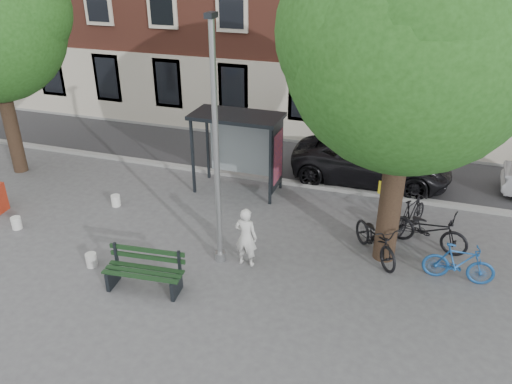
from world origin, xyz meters
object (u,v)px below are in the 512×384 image
at_px(bike_c, 376,239).
at_px(car_dark, 371,161).
at_px(bike_a, 428,229).
at_px(bike_b, 459,263).
at_px(painter, 246,237).
at_px(bike_d, 411,214).
at_px(notice_sign, 382,199).
at_px(lamppost, 217,161).
at_px(bus_shelter, 250,136).
at_px(bench, 145,272).

height_order(bike_c, car_dark, car_dark).
distance_m(bike_a, bike_b, 1.53).
xyz_separation_m(bike_a, car_dark, (-1.98, 3.80, 0.18)).
xyz_separation_m(painter, bike_a, (4.34, 2.30, -0.24)).
distance_m(painter, bike_d, 4.94).
bearing_deg(painter, bike_d, -139.60).
bearing_deg(bike_b, bike_c, 78.31).
distance_m(bike_d, notice_sign, 1.17).
relative_size(painter, bike_c, 0.78).
bearing_deg(notice_sign, bike_c, -76.43).
height_order(lamppost, notice_sign, lamppost).
relative_size(lamppost, bike_b, 3.67).
distance_m(lamppost, notice_sign, 4.82).
distance_m(bike_c, notice_sign, 1.28).
bearing_deg(bus_shelter, lamppost, -81.57).
relative_size(lamppost, notice_sign, 3.70).
relative_size(bench, notice_sign, 1.17).
bearing_deg(lamppost, bike_a, 25.05).
bearing_deg(bike_a, bike_c, 141.48).
height_order(bike_b, notice_sign, notice_sign).
distance_m(bus_shelter, bike_c, 5.30).
bearing_deg(notice_sign, bike_d, 46.81).
xyz_separation_m(lamppost, bench, (-1.24, -1.65, -2.34)).
relative_size(lamppost, bench, 3.17).
distance_m(bike_b, car_dark, 5.81).
xyz_separation_m(painter, bike_c, (3.07, 1.38, -0.26)).
xyz_separation_m(bus_shelter, bike_c, (4.37, -2.67, -1.38)).
height_order(lamppost, bike_d, lamppost).
height_order(bus_shelter, bike_d, bus_shelter).
bearing_deg(bus_shelter, bike_b, -25.77).
height_order(bike_b, car_dark, car_dark).
distance_m(bus_shelter, painter, 4.40).
height_order(bus_shelter, bike_a, bus_shelter).
distance_m(lamppost, bike_d, 5.97).
height_order(bench, notice_sign, notice_sign).
bearing_deg(bench, bus_shelter, 78.11).
height_order(bike_b, bike_c, bike_c).
xyz_separation_m(painter, bench, (-1.93, -1.71, -0.36)).
bearing_deg(painter, lamppost, 6.67).
bearing_deg(notice_sign, bike_b, -24.72).
xyz_separation_m(bench, notice_sign, (4.98, 4.22, 0.71)).
relative_size(lamppost, bike_d, 3.52).
relative_size(painter, bike_a, 0.75).
bearing_deg(bench, car_dark, 55.51).
distance_m(lamppost, bike_c, 4.61).
bearing_deg(bike_d, notice_sign, 57.57).
relative_size(lamppost, bike_a, 2.88).
bearing_deg(car_dark, bench, 150.32).
relative_size(bus_shelter, bike_c, 1.39).
relative_size(bike_c, bike_d, 1.18).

